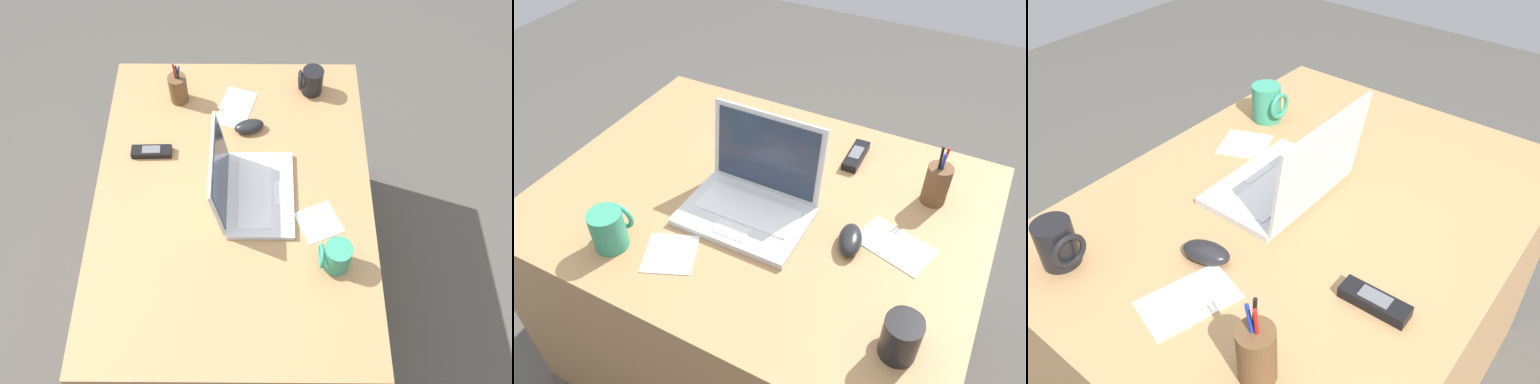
{
  "view_description": "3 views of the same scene",
  "coord_description": "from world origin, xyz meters",
  "views": [
    {
      "loc": [
        -0.95,
        -0.08,
        2.24
      ],
      "look_at": [
        -0.01,
        -0.08,
        0.74
      ],
      "focal_mm": 38.94,
      "sensor_mm": 36.0,
      "label": 1
    },
    {
      "loc": [
        0.47,
        -0.85,
        1.6
      ],
      "look_at": [
        0.05,
        -0.04,
        0.78
      ],
      "focal_mm": 34.4,
      "sensor_mm": 36.0,
      "label": 2
    },
    {
      "loc": [
        0.78,
        0.55,
        1.48
      ],
      "look_at": [
        0.04,
        -0.03,
        0.75
      ],
      "focal_mm": 37.27,
      "sensor_mm": 36.0,
      "label": 3
    }
  ],
  "objects": [
    {
      "name": "paper_note_left",
      "position": [
        0.37,
        0.0,
        0.71
      ],
      "size": [
        0.2,
        0.16,
        0.0
      ],
      "primitive_type": "cube",
      "rotation": [
        0.0,
        0.0,
        -0.28
      ],
      "color": "white",
      "rests_on": "desk"
    },
    {
      "name": "laptop",
      "position": [
        0.0,
        -0.05,
        0.76
      ],
      "size": [
        0.32,
        0.26,
        0.24
      ],
      "color": "silver",
      "rests_on": "desk"
    },
    {
      "name": "desk",
      "position": [
        0.0,
        0.0,
        0.35
      ],
      "size": [
        1.18,
        0.9,
        0.71
      ],
      "primitive_type": "cube",
      "color": "#A87C4F",
      "rests_on": "ground"
    },
    {
      "name": "coffee_mug_white",
      "position": [
        -0.24,
        -0.31,
        0.76
      ],
      "size": [
        0.08,
        0.09,
        0.1
      ],
      "color": "#338C6B",
      "rests_on": "desk"
    },
    {
      "name": "pen_holder",
      "position": [
        0.41,
        0.2,
        0.77
      ],
      "size": [
        0.07,
        0.07,
        0.18
      ],
      "color": "brown",
      "rests_on": "desk"
    },
    {
      "name": "coffee_mug_tall",
      "position": [
        0.46,
        -0.27,
        0.76
      ],
      "size": [
        0.08,
        0.09,
        0.1
      ],
      "color": "black",
      "rests_on": "desk"
    },
    {
      "name": "ground_plane",
      "position": [
        0.0,
        0.0,
        0.0
      ],
      "size": [
        6.0,
        6.0,
        0.0
      ],
      "primitive_type": "plane",
      "color": "#4C4944"
    },
    {
      "name": "paper_note_near_laptop",
      "position": [
        -0.1,
        -0.27,
        0.71
      ],
      "size": [
        0.16,
        0.16,
        0.0
      ],
      "primitive_type": "cube",
      "rotation": [
        0.0,
        0.0,
        0.4
      ],
      "color": "white",
      "rests_on": "desk"
    },
    {
      "name": "cordless_phone",
      "position": [
        0.17,
        0.28,
        0.72
      ],
      "size": [
        0.05,
        0.14,
        0.03
      ],
      "color": "black",
      "rests_on": "desk"
    },
    {
      "name": "computer_mouse",
      "position": [
        0.27,
        -0.05,
        0.73
      ],
      "size": [
        0.08,
        0.12,
        0.04
      ],
      "primitive_type": "ellipsoid",
      "rotation": [
        0.0,
        0.0,
        0.26
      ],
      "color": "black",
      "rests_on": "desk"
    }
  ]
}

